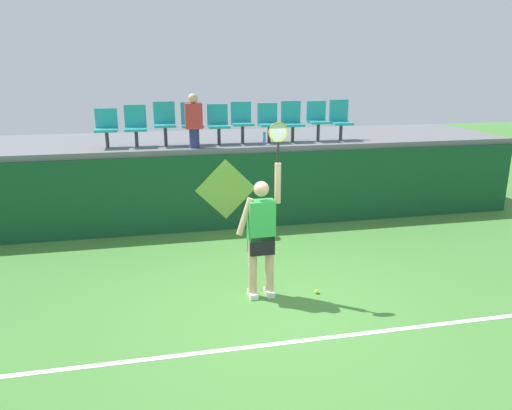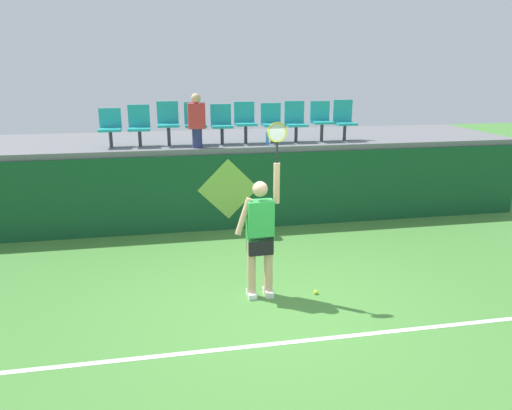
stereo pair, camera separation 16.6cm
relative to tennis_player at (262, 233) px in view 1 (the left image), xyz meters
name	(u,v)px [view 1 (the left image)]	position (x,y,z in m)	size (l,w,h in m)	color
ground_plane	(282,312)	(0.17, -0.55, -1.00)	(40.00, 40.00, 0.00)	#478438
court_back_wall	(236,191)	(0.17, 3.21, -0.20)	(12.93, 0.20, 1.60)	#144C28
spectator_platform	(225,140)	(0.17, 4.64, 0.66)	(12.93, 2.97, 0.12)	slate
court_baseline_stripe	(297,341)	(0.17, -1.32, -1.00)	(11.64, 0.08, 0.01)	white
tennis_player	(262,233)	(0.00, 0.00, 0.00)	(0.75, 0.27, 2.59)	white
tennis_ball	(317,291)	(0.83, -0.11, -0.97)	(0.07, 0.07, 0.07)	#D1E533
water_bottle	(264,139)	(0.82, 3.40, 0.86)	(0.06, 0.06, 0.28)	#338CE5
stadium_chair_0	(106,126)	(-2.37, 3.80, 1.14)	(0.44, 0.42, 0.77)	#38383D
stadium_chair_1	(136,125)	(-1.79, 3.80, 1.17)	(0.44, 0.42, 0.84)	#38383D
stadium_chair_2	(165,121)	(-1.20, 3.80, 1.22)	(0.44, 0.42, 0.90)	#38383D
stadium_chair_3	(192,121)	(-0.64, 3.80, 1.20)	(0.44, 0.42, 0.87)	#38383D
stadium_chair_4	(218,122)	(-0.09, 3.80, 1.17)	(0.44, 0.42, 0.82)	#38383D
stadium_chair_5	(242,120)	(0.42, 3.80, 1.21)	(0.44, 0.42, 0.87)	#38383D
stadium_chair_6	(268,121)	(1.00, 3.80, 1.18)	(0.44, 0.42, 0.83)	#38383D
stadium_chair_7	(292,120)	(1.53, 3.80, 1.18)	(0.44, 0.42, 0.87)	#38383D
stadium_chair_8	(317,119)	(2.12, 3.80, 1.20)	(0.44, 0.42, 0.86)	#38383D
stadium_chair_9	(340,119)	(2.65, 3.81, 1.19)	(0.44, 0.42, 0.88)	#38383D
spectator_0	(194,120)	(-0.64, 3.35, 1.28)	(0.34, 0.20, 1.09)	navy
wall_signage_mount	(226,230)	(-0.06, 3.10, -1.00)	(1.27, 0.01, 1.51)	#144C28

